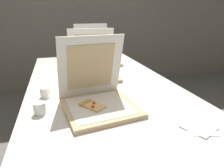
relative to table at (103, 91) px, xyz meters
The scene contains 8 objects.
wall_back 2.22m from the table, 90.00° to the left, with size 10.00×0.10×2.60m, color gray.
table is the anchor object (origin of this frame).
pizza_box_front 0.35m from the table, 107.79° to the right, with size 0.39×0.40×0.36m.
pizza_box_middle 0.23m from the table, 96.77° to the left, with size 0.36×0.36×0.36m.
pizza_box_back 0.65m from the table, 81.43° to the left, with size 0.40×0.46×0.37m.
cup_white_near_left 0.51m from the table, 141.16° to the right, with size 0.06×0.06×0.06m, color white.
cup_white_near_center 0.39m from the table, 163.94° to the right, with size 0.06×0.06×0.06m, color white.
napkin_pile 0.69m from the table, 66.96° to the right, with size 0.16×0.16×0.01m.
Camera 1 is at (-0.29, -0.66, 1.19)m, focal length 31.63 mm.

